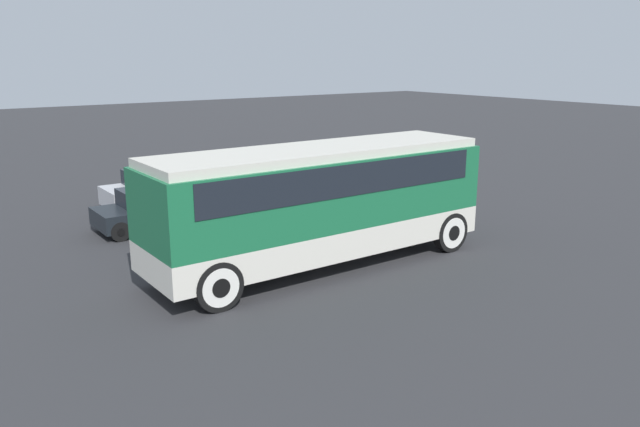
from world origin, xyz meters
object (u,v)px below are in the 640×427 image
Objects in this scene: tour_bus at (323,195)px; parked_car_far at (161,208)px; parked_car_mid at (294,183)px; parked_car_near at (162,189)px.

parked_car_far is at bearing 108.57° from tour_bus.
parked_car_mid is 1.09× the size of parked_car_far.
tour_bus is at bearing -83.39° from parked_car_near.
parked_car_near is 1.00× the size of parked_car_far.
parked_car_far is at bearing -173.06° from parked_car_mid.
parked_car_far is (-2.09, 6.23, -1.30)m from tour_bus.
tour_bus reaches higher than parked_car_near.
parked_car_mid is (4.64, -1.85, -0.03)m from parked_car_near.
tour_bus is at bearing -71.43° from parked_car_far.
parked_car_near is at bearing 96.61° from tour_bus.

